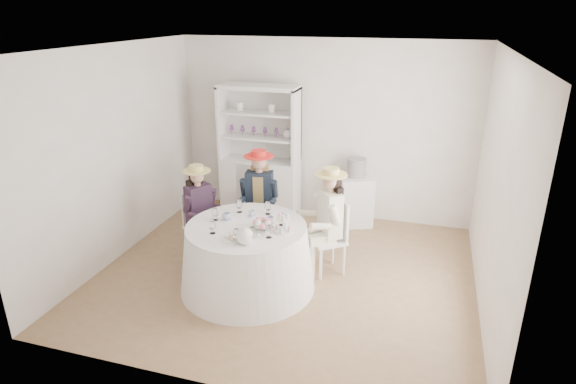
# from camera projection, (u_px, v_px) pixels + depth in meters

# --- Properties ---
(ground) EXTENTS (4.50, 4.50, 0.00)m
(ground) POSITION_uv_depth(u_px,v_px,m) (286.00, 273.00, 5.99)
(ground) COLOR brown
(ground) RESTS_ON ground
(ceiling) EXTENTS (4.50, 4.50, 0.00)m
(ceiling) POSITION_uv_depth(u_px,v_px,m) (285.00, 48.00, 5.02)
(ceiling) COLOR white
(ceiling) RESTS_ON wall_back
(wall_back) EXTENTS (4.50, 0.00, 4.50)m
(wall_back) POSITION_uv_depth(u_px,v_px,m) (324.00, 131.00, 7.29)
(wall_back) COLOR silver
(wall_back) RESTS_ON ground
(wall_front) EXTENTS (4.50, 0.00, 4.50)m
(wall_front) POSITION_uv_depth(u_px,v_px,m) (210.00, 249.00, 3.72)
(wall_front) COLOR silver
(wall_front) RESTS_ON ground
(wall_left) EXTENTS (0.00, 4.50, 4.50)m
(wall_left) POSITION_uv_depth(u_px,v_px,m) (116.00, 154.00, 6.11)
(wall_left) COLOR silver
(wall_left) RESTS_ON ground
(wall_right) EXTENTS (0.00, 4.50, 4.50)m
(wall_right) POSITION_uv_depth(u_px,v_px,m) (496.00, 191.00, 4.90)
(wall_right) COLOR silver
(wall_right) RESTS_ON ground
(tea_table) EXTENTS (1.57, 1.57, 0.79)m
(tea_table) POSITION_uv_depth(u_px,v_px,m) (247.00, 257.00, 5.58)
(tea_table) COLOR white
(tea_table) RESTS_ON ground
(hutch) EXTENTS (1.30, 0.70, 2.04)m
(hutch) POSITION_uv_depth(u_px,v_px,m) (261.00, 170.00, 7.49)
(hutch) COLOR silver
(hutch) RESTS_ON ground
(side_table) EXTENTS (0.63, 0.63, 0.76)m
(side_table) POSITION_uv_depth(u_px,v_px,m) (355.00, 200.00, 7.26)
(side_table) COLOR silver
(side_table) RESTS_ON ground
(hatbox) EXTENTS (0.32, 0.32, 0.28)m
(hatbox) POSITION_uv_depth(u_px,v_px,m) (356.00, 167.00, 7.08)
(hatbox) COLOR black
(hatbox) RESTS_ON side_table
(guest_left) EXTENTS (0.54, 0.49, 1.25)m
(guest_left) POSITION_uv_depth(u_px,v_px,m) (200.00, 206.00, 6.18)
(guest_left) COLOR silver
(guest_left) RESTS_ON ground
(guest_mid) EXTENTS (0.51, 0.54, 1.38)m
(guest_mid) POSITION_uv_depth(u_px,v_px,m) (259.00, 194.00, 6.38)
(guest_mid) COLOR silver
(guest_mid) RESTS_ON ground
(guest_right) EXTENTS (0.58, 0.56, 1.36)m
(guest_right) POSITION_uv_depth(u_px,v_px,m) (328.00, 215.00, 5.76)
(guest_right) COLOR silver
(guest_right) RESTS_ON ground
(spare_chair) EXTENTS (0.49, 0.49, 1.07)m
(spare_chair) POSITION_uv_depth(u_px,v_px,m) (254.00, 195.00, 6.92)
(spare_chair) COLOR silver
(spare_chair) RESTS_ON ground
(teacup_a) EXTENTS (0.10, 0.10, 0.08)m
(teacup_a) POSITION_uv_depth(u_px,v_px,m) (226.00, 217.00, 5.57)
(teacup_a) COLOR white
(teacup_a) RESTS_ON tea_table
(teacup_b) EXTENTS (0.09, 0.09, 0.06)m
(teacup_b) POSITION_uv_depth(u_px,v_px,m) (252.00, 214.00, 5.66)
(teacup_b) COLOR white
(teacup_b) RESTS_ON tea_table
(teacup_c) EXTENTS (0.11, 0.11, 0.07)m
(teacup_c) POSITION_uv_depth(u_px,v_px,m) (270.00, 220.00, 5.49)
(teacup_c) COLOR white
(teacup_c) RESTS_ON tea_table
(flower_bowl) EXTENTS (0.31, 0.31, 0.06)m
(flower_bowl) POSITION_uv_depth(u_px,v_px,m) (263.00, 226.00, 5.36)
(flower_bowl) COLOR white
(flower_bowl) RESTS_ON tea_table
(flower_arrangement) EXTENTS (0.18, 0.18, 0.07)m
(flower_arrangement) POSITION_uv_depth(u_px,v_px,m) (262.00, 223.00, 5.31)
(flower_arrangement) COLOR pink
(flower_arrangement) RESTS_ON tea_table
(table_teapot) EXTENTS (0.26, 0.18, 0.19)m
(table_teapot) POSITION_uv_depth(u_px,v_px,m) (245.00, 236.00, 5.00)
(table_teapot) COLOR white
(table_teapot) RESTS_ON tea_table
(sandwich_plate) EXTENTS (0.25, 0.25, 0.06)m
(sandwich_plate) POSITION_uv_depth(u_px,v_px,m) (232.00, 238.00, 5.12)
(sandwich_plate) COLOR white
(sandwich_plate) RESTS_ON tea_table
(cupcake_stand) EXTENTS (0.22, 0.22, 0.20)m
(cupcake_stand) POSITION_uv_depth(u_px,v_px,m) (283.00, 225.00, 5.27)
(cupcake_stand) COLOR white
(cupcake_stand) RESTS_ON tea_table
(stemware_set) EXTENTS (0.86, 0.86, 0.15)m
(stemware_set) POSITION_uv_depth(u_px,v_px,m) (246.00, 220.00, 5.41)
(stemware_set) COLOR white
(stemware_set) RESTS_ON tea_table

